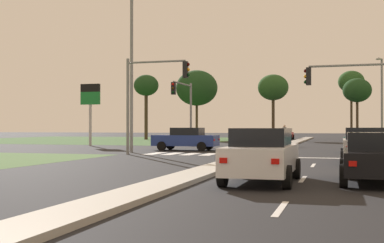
% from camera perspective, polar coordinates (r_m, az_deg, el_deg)
% --- Properties ---
extents(ground_plane, '(200.00, 200.00, 0.00)m').
position_cam_1_polar(ground_plane, '(35.01, 8.76, -3.30)').
color(ground_plane, black).
extents(grass_verge_far_left, '(35.00, 35.00, 0.01)m').
position_cam_1_polar(grass_verge_far_left, '(66.43, -10.58, -2.01)').
color(grass_verge_far_left, '#385B2D').
rests_on(grass_verge_far_left, ground).
extents(median_island_near, '(1.20, 22.00, 0.14)m').
position_cam_1_polar(median_island_near, '(16.42, -0.22, -6.12)').
color(median_island_near, '#ADA89E').
rests_on(median_island_near, ground).
extents(median_island_far, '(1.20, 36.00, 0.14)m').
position_cam_1_polar(median_island_far, '(59.86, 11.97, -2.10)').
color(median_island_far, gray).
rests_on(median_island_far, ground).
extents(lane_dash_near, '(0.14, 2.00, 0.01)m').
position_cam_1_polar(lane_dash_near, '(10.51, 9.90, -9.59)').
color(lane_dash_near, silver).
rests_on(lane_dash_near, ground).
extents(lane_dash_second, '(0.14, 2.00, 0.01)m').
position_cam_1_polar(lane_dash_second, '(16.44, 12.30, -6.33)').
color(lane_dash_second, silver).
rests_on(lane_dash_second, ground).
extents(lane_dash_third, '(0.14, 2.00, 0.01)m').
position_cam_1_polar(lane_dash_third, '(22.41, 13.42, -4.79)').
color(lane_dash_third, silver).
rests_on(lane_dash_third, ground).
extents(stop_bar_near, '(6.40, 0.50, 0.01)m').
position_cam_1_polar(stop_bar_near, '(27.71, 14.63, -3.98)').
color(stop_bar_near, silver).
rests_on(stop_bar_near, ground).
extents(crosswalk_bar_near, '(0.70, 2.80, 0.01)m').
position_cam_1_polar(crosswalk_bar_near, '(31.51, -4.18, -3.59)').
color(crosswalk_bar_near, silver).
rests_on(crosswalk_bar_near, ground).
extents(crosswalk_bar_second, '(0.70, 2.80, 0.01)m').
position_cam_1_polar(crosswalk_bar_second, '(31.13, -2.19, -3.63)').
color(crosswalk_bar_second, silver).
rests_on(crosswalk_bar_second, ground).
extents(crosswalk_bar_third, '(0.70, 2.80, 0.01)m').
position_cam_1_polar(crosswalk_bar_third, '(30.78, -0.16, -3.66)').
color(crosswalk_bar_third, silver).
rests_on(crosswalk_bar_third, ground).
extents(crosswalk_bar_fourth, '(0.70, 2.80, 0.01)m').
position_cam_1_polar(crosswalk_bar_fourth, '(30.47, 1.92, -3.70)').
color(crosswalk_bar_fourth, silver).
rests_on(crosswalk_bar_fourth, ground).
extents(crosswalk_bar_fifth, '(0.70, 2.80, 0.01)m').
position_cam_1_polar(crosswalk_bar_fifth, '(30.20, 4.04, -3.72)').
color(crosswalk_bar_fifth, silver).
rests_on(crosswalk_bar_fifth, ground).
extents(crosswalk_bar_sixth, '(0.70, 2.80, 0.01)m').
position_cam_1_polar(crosswalk_bar_sixth, '(29.98, 6.19, -3.74)').
color(crosswalk_bar_sixth, silver).
rests_on(crosswalk_bar_sixth, ground).
extents(crosswalk_bar_seventh, '(0.70, 2.80, 0.01)m').
position_cam_1_polar(crosswalk_bar_seventh, '(29.79, 8.37, -3.76)').
color(crosswalk_bar_seventh, silver).
rests_on(crosswalk_bar_seventh, ground).
extents(car_white_near, '(1.97, 4.47, 1.61)m').
position_cam_1_polar(car_white_near, '(15.20, 7.85, -3.72)').
color(car_white_near, silver).
rests_on(car_white_near, ground).
extents(car_red_second, '(2.02, 4.19, 1.48)m').
position_cam_1_polar(car_red_second, '(67.74, 10.41, -1.35)').
color(car_red_second, '#A31919').
rests_on(car_red_second, ground).
extents(car_black_third, '(2.08, 4.20, 1.49)m').
position_cam_1_polar(car_black_third, '(15.72, 20.00, -3.80)').
color(car_black_third, black).
rests_on(car_black_third, ground).
extents(car_blue_fourth, '(4.53, 2.10, 1.59)m').
position_cam_1_polar(car_blue_fourth, '(35.68, -0.69, -1.95)').
color(car_blue_fourth, navy).
rests_on(car_blue_fourth, ground).
extents(car_silver_fifth, '(2.04, 4.56, 1.61)m').
position_cam_1_polar(car_silver_fifth, '(24.07, 18.72, -2.54)').
color(car_silver_fifth, '#B7B7BC').
rests_on(car_silver_fifth, ground).
extents(car_teal_seventh, '(4.43, 1.97, 1.51)m').
position_cam_1_polar(car_teal_seventh, '(34.41, 20.27, -2.02)').
color(car_teal_seventh, '#19565B').
rests_on(car_teal_seventh, ground).
extents(traffic_signal_far_left, '(0.32, 4.99, 5.35)m').
position_cam_1_polar(traffic_signal_far_left, '(41.32, -0.86, 2.27)').
color(traffic_signal_far_left, gray).
rests_on(traffic_signal_far_left, ground).
extents(traffic_signal_near_right, '(4.99, 0.32, 5.15)m').
position_cam_1_polar(traffic_signal_near_right, '(28.14, 18.53, 3.38)').
color(traffic_signal_near_right, gray).
rests_on(traffic_signal_near_right, ground).
extents(traffic_signal_near_left, '(3.96, 0.32, 5.73)m').
position_cam_1_polar(traffic_signal_near_left, '(30.18, -4.79, 3.67)').
color(traffic_signal_near_left, gray).
rests_on(traffic_signal_near_left, ground).
extents(street_lamp_second, '(2.49, 1.18, 10.51)m').
position_cam_1_polar(street_lamp_second, '(33.25, -6.42, 6.64)').
color(street_lamp_second, gray).
rests_on(street_lamp_second, ground).
extents(street_lamp_third, '(0.76, 1.83, 8.16)m').
position_cam_1_polar(street_lamp_third, '(51.74, 20.45, 2.68)').
color(street_lamp_third, gray).
rests_on(street_lamp_third, ground).
extents(pedestrian_at_median, '(0.34, 0.34, 1.67)m').
position_cam_1_polar(pedestrian_at_median, '(43.67, 10.31, -1.25)').
color(pedestrian_at_median, '#232833').
rests_on(pedestrian_at_median, median_island_far).
extents(fuel_price_totem, '(1.80, 0.24, 5.40)m').
position_cam_1_polar(fuel_price_totem, '(45.32, -11.31, 2.30)').
color(fuel_price_totem, silver).
rests_on(fuel_price_totem, ground).
extents(treeline_near, '(3.23, 3.23, 8.44)m').
position_cam_1_polar(treeline_near, '(66.62, -5.16, 3.93)').
color(treeline_near, '#423323').
rests_on(treeline_near, ground).
extents(treeline_second, '(5.50, 5.50, 9.12)m').
position_cam_1_polar(treeline_second, '(67.18, 0.53, 3.76)').
color(treeline_second, '#423323').
rests_on(treeline_second, ground).
extents(treeline_third, '(3.82, 3.82, 8.22)m').
position_cam_1_polar(treeline_third, '(64.66, 9.07, 3.74)').
color(treeline_third, '#423323').
rests_on(treeline_third, ground).
extents(treeline_fourth, '(3.28, 3.28, 7.30)m').
position_cam_1_polar(treeline_fourth, '(62.17, 18.00, 3.30)').
color(treeline_fourth, '#423323').
rests_on(treeline_fourth, ground).
extents(treeline_fifth, '(3.22, 3.22, 8.65)m').
position_cam_1_polar(treeline_fifth, '(66.61, 17.40, 4.21)').
color(treeline_fifth, '#423323').
rests_on(treeline_fifth, ground).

